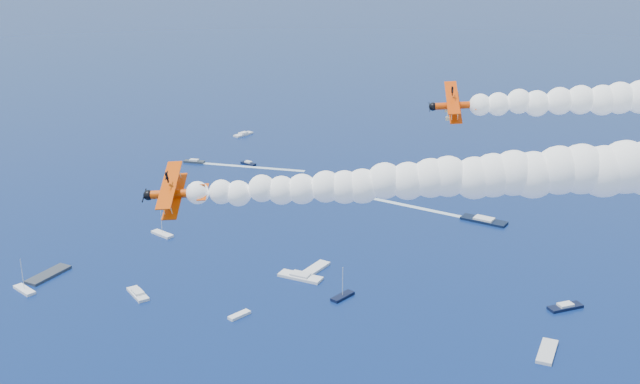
% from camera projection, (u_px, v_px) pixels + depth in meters
% --- Properties ---
extents(biplane_lead, '(9.25, 10.69, 7.63)m').
position_uv_depth(biplane_lead, '(456.00, 106.00, 104.85)').
color(biplane_lead, '#DA3C04').
extents(biplane_trail, '(11.22, 12.83, 9.12)m').
position_uv_depth(biplane_trail, '(176.00, 194.00, 99.36)').
color(biplane_trail, '#DB4304').
extents(smoke_trail_trail, '(71.68, 49.12, 12.53)m').
position_uv_depth(smoke_trail_trail, '(450.00, 179.00, 96.73)').
color(smoke_trail_trail, white).
extents(spectator_boats, '(230.68, 171.81, 0.70)m').
position_uv_depth(spectator_boats, '(428.00, 255.00, 208.05)').
color(spectator_boats, black).
rests_on(spectator_boats, ground).
extents(boat_wakes, '(99.50, 24.26, 0.04)m').
position_uv_depth(boat_wakes, '(324.00, 185.00, 263.10)').
color(boat_wakes, white).
rests_on(boat_wakes, ground).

